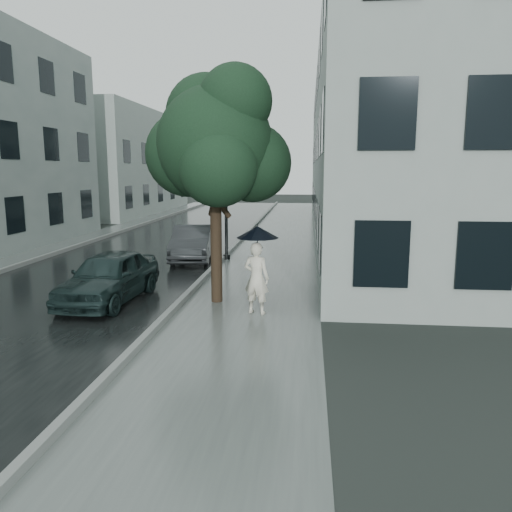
# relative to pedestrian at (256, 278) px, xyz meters

# --- Properties ---
(ground) EXTENTS (120.00, 120.00, 0.00)m
(ground) POSITION_rel_pedestrian_xyz_m (-0.46, -2.00, -0.88)
(ground) COLOR black
(ground) RESTS_ON ground
(sidewalk) EXTENTS (3.50, 60.00, 0.01)m
(sidewalk) POSITION_rel_pedestrian_xyz_m (-0.21, 10.00, -0.87)
(sidewalk) COLOR slate
(sidewalk) RESTS_ON ground
(kerb_near) EXTENTS (0.15, 60.00, 0.15)m
(kerb_near) POSITION_rel_pedestrian_xyz_m (-2.04, 10.00, -0.80)
(kerb_near) COLOR slate
(kerb_near) RESTS_ON ground
(asphalt_road) EXTENTS (6.85, 60.00, 0.00)m
(asphalt_road) POSITION_rel_pedestrian_xyz_m (-5.54, 10.00, -0.88)
(asphalt_road) COLOR black
(asphalt_road) RESTS_ON ground
(kerb_far) EXTENTS (0.15, 60.00, 0.15)m
(kerb_far) POSITION_rel_pedestrian_xyz_m (-9.04, 10.00, -0.80)
(kerb_far) COLOR slate
(kerb_far) RESTS_ON ground
(sidewalk_far) EXTENTS (1.70, 60.00, 0.01)m
(sidewalk_far) POSITION_rel_pedestrian_xyz_m (-9.96, 10.00, -0.87)
(sidewalk_far) COLOR #4C5451
(sidewalk_far) RESTS_ON ground
(building_near) EXTENTS (7.02, 36.00, 9.00)m
(building_near) POSITION_rel_pedestrian_xyz_m (5.01, 17.50, 3.62)
(building_near) COLOR gray
(building_near) RESTS_ON ground
(building_far_b) EXTENTS (7.02, 18.00, 8.00)m
(building_far_b) POSITION_rel_pedestrian_xyz_m (-14.24, 28.00, 3.12)
(building_far_b) COLOR gray
(building_far_b) RESTS_ON ground
(pedestrian) EXTENTS (0.73, 0.59, 1.74)m
(pedestrian) POSITION_rel_pedestrian_xyz_m (0.00, 0.00, 0.00)
(pedestrian) COLOR beige
(pedestrian) RESTS_ON sidewalk
(umbrella) EXTENTS (1.21, 1.21, 1.25)m
(umbrella) POSITION_rel_pedestrian_xyz_m (0.03, -0.04, 1.11)
(umbrella) COLOR black
(umbrella) RESTS_ON ground
(street_tree) EXTENTS (3.83, 3.48, 5.98)m
(street_tree) POSITION_rel_pedestrian_xyz_m (-1.16, 1.11, 3.23)
(street_tree) COLOR #332619
(street_tree) RESTS_ON ground
(lamp_post) EXTENTS (0.83, 0.45, 5.14)m
(lamp_post) POSITION_rel_pedestrian_xyz_m (-2.06, 7.22, 2.06)
(lamp_post) COLOR black
(lamp_post) RESTS_ON ground
(car_near) EXTENTS (1.81, 4.02, 1.34)m
(car_near) POSITION_rel_pedestrian_xyz_m (-3.96, 0.70, -0.20)
(car_near) COLOR black
(car_near) RESTS_ON ground
(car_far) EXTENTS (1.88, 4.16, 1.33)m
(car_far) POSITION_rel_pedestrian_xyz_m (-3.20, 7.00, -0.21)
(car_far) COLOR #272A2C
(car_far) RESTS_ON ground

